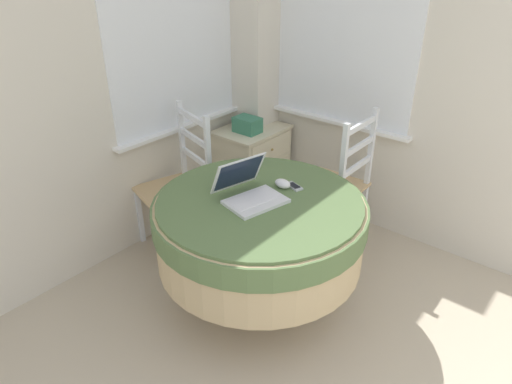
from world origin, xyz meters
TOP-DOWN VIEW (x-y plane):
  - corner_room_shell at (1.16, 2.05)m, footprint 4.24×5.10m
  - round_dining_table at (0.72, 2.13)m, footprint 1.17×1.17m
  - laptop at (0.69, 2.18)m, footprint 0.37×0.38m
  - computer_mouse at (0.91, 2.12)m, footprint 0.06×0.10m
  - cell_phone at (0.95, 2.08)m, footprint 0.08×0.12m
  - dining_chair_near_back_window at (0.86, 2.98)m, footprint 0.54×0.54m
  - dining_chair_near_right_window at (1.57, 2.15)m, footprint 0.44×0.44m
  - corner_cabinet at (1.68, 3.00)m, footprint 0.56×0.43m
  - storage_box at (1.60, 2.98)m, footprint 0.14×0.20m

SIDE VIEW (x-z plane):
  - corner_cabinet at x=1.68m, z-range 0.00..0.65m
  - dining_chair_near_back_window at x=0.86m, z-range -0.03..0.97m
  - dining_chair_near_right_window at x=1.57m, z-range -0.03..0.97m
  - round_dining_table at x=0.72m, z-range 0.19..0.92m
  - storage_box at x=1.60m, z-range 0.65..0.77m
  - cell_phone at x=0.95m, z-range 0.73..0.74m
  - computer_mouse at x=0.91m, z-range 0.73..0.78m
  - laptop at x=0.69m, z-range 0.67..0.88m
  - corner_room_shell at x=1.16m, z-range 0.00..2.55m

